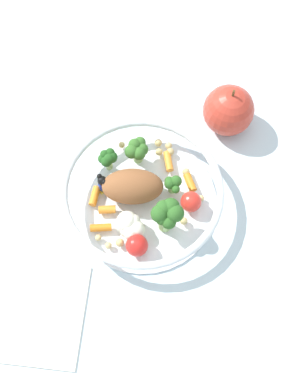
# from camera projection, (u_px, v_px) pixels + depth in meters

# --- Properties ---
(ground_plane) EXTENTS (2.40, 2.40, 0.00)m
(ground_plane) POSITION_uv_depth(u_px,v_px,m) (142.00, 202.00, 0.74)
(ground_plane) COLOR silver
(food_container) EXTENTS (0.23, 0.23, 0.07)m
(food_container) POSITION_uv_depth(u_px,v_px,m) (143.00, 193.00, 0.71)
(food_container) COLOR white
(food_container) RESTS_ON ground_plane
(loose_apple) EXTENTS (0.08, 0.08, 0.09)m
(loose_apple) POSITION_uv_depth(u_px,v_px,m) (229.00, 110.00, 0.76)
(loose_apple) COLOR #BC3828
(loose_apple) RESTS_ON ground_plane
(folded_napkin) EXTENTS (0.17, 0.16, 0.01)m
(folded_napkin) POSITION_uv_depth(u_px,v_px,m) (42.00, 313.00, 0.67)
(folded_napkin) COLOR silver
(folded_napkin) RESTS_ON ground_plane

